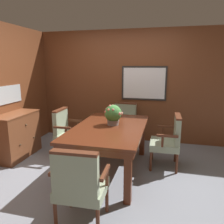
{
  "coord_description": "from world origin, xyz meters",
  "views": [
    {
      "loc": [
        0.98,
        -3.11,
        1.7
      ],
      "look_at": [
        0.14,
        0.23,
        0.95
      ],
      "focal_mm": 35.0,
      "sensor_mm": 36.0,
      "label": 1
    }
  ],
  "objects_px": {
    "potted_plant": "(113,114)",
    "sideboard_cabinet": "(17,135)",
    "chair_head_near": "(80,184)",
    "dining_table": "(110,132)",
    "chair_head_far": "(124,122)",
    "chair_left_far": "(67,131)",
    "chair_right_far": "(169,139)"
  },
  "relations": [
    {
      "from": "potted_plant",
      "to": "sideboard_cabinet",
      "type": "xyz_separation_m",
      "value": [
        -1.85,
        0.03,
        -0.51
      ]
    },
    {
      "from": "chair_head_near",
      "to": "dining_table",
      "type": "bearing_deg",
      "value": -92.03
    },
    {
      "from": "chair_head_far",
      "to": "chair_head_near",
      "type": "bearing_deg",
      "value": -84.01
    },
    {
      "from": "dining_table",
      "to": "potted_plant",
      "type": "relative_size",
      "value": 5.35
    },
    {
      "from": "chair_left_far",
      "to": "potted_plant",
      "type": "bearing_deg",
      "value": -107.64
    },
    {
      "from": "chair_left_far",
      "to": "chair_head_far",
      "type": "bearing_deg",
      "value": -46.91
    },
    {
      "from": "chair_right_far",
      "to": "potted_plant",
      "type": "height_order",
      "value": "potted_plant"
    },
    {
      "from": "sideboard_cabinet",
      "to": "chair_head_near",
      "type": "bearing_deg",
      "value": -37.7
    },
    {
      "from": "chair_head_far",
      "to": "chair_right_far",
      "type": "bearing_deg",
      "value": -38.34
    },
    {
      "from": "chair_right_far",
      "to": "chair_left_far",
      "type": "distance_m",
      "value": 1.86
    },
    {
      "from": "chair_head_near",
      "to": "potted_plant",
      "type": "distance_m",
      "value": 1.46
    },
    {
      "from": "chair_left_far",
      "to": "sideboard_cabinet",
      "type": "relative_size",
      "value": 0.97
    },
    {
      "from": "chair_head_far",
      "to": "chair_head_near",
      "type": "height_order",
      "value": "same"
    },
    {
      "from": "chair_head_near",
      "to": "potted_plant",
      "type": "bearing_deg",
      "value": -93.3
    },
    {
      "from": "dining_table",
      "to": "chair_head_far",
      "type": "distance_m",
      "value": 1.29
    },
    {
      "from": "dining_table",
      "to": "chair_head_far",
      "type": "bearing_deg",
      "value": 90.85
    },
    {
      "from": "dining_table",
      "to": "chair_head_far",
      "type": "height_order",
      "value": "chair_head_far"
    },
    {
      "from": "chair_left_far",
      "to": "chair_head_near",
      "type": "bearing_deg",
      "value": -151.23
    },
    {
      "from": "chair_head_far",
      "to": "chair_left_far",
      "type": "xyz_separation_m",
      "value": [
        -0.92,
        -0.87,
        0.0
      ]
    },
    {
      "from": "potted_plant",
      "to": "chair_left_far",
      "type": "bearing_deg",
      "value": 162.92
    },
    {
      "from": "chair_left_far",
      "to": "chair_right_far",
      "type": "bearing_deg",
      "value": -91.21
    },
    {
      "from": "sideboard_cabinet",
      "to": "chair_left_far",
      "type": "bearing_deg",
      "value": 16.86
    },
    {
      "from": "chair_head_far",
      "to": "chair_head_near",
      "type": "distance_m",
      "value": 2.56
    },
    {
      "from": "sideboard_cabinet",
      "to": "potted_plant",
      "type": "bearing_deg",
      "value": -0.84
    },
    {
      "from": "chair_head_far",
      "to": "chair_left_far",
      "type": "relative_size",
      "value": 1.0
    },
    {
      "from": "chair_head_near",
      "to": "potted_plant",
      "type": "xyz_separation_m",
      "value": [
        0.02,
        1.39,
        0.43
      ]
    },
    {
      "from": "dining_table",
      "to": "chair_right_far",
      "type": "xyz_separation_m",
      "value": [
        0.92,
        0.38,
        -0.17
      ]
    },
    {
      "from": "dining_table",
      "to": "sideboard_cabinet",
      "type": "distance_m",
      "value": 1.84
    },
    {
      "from": "chair_head_far",
      "to": "chair_left_far",
      "type": "distance_m",
      "value": 1.27
    },
    {
      "from": "chair_head_far",
      "to": "chair_left_far",
      "type": "bearing_deg",
      "value": -131.11
    },
    {
      "from": "dining_table",
      "to": "potted_plant",
      "type": "distance_m",
      "value": 0.29
    },
    {
      "from": "potted_plant",
      "to": "chair_head_near",
      "type": "bearing_deg",
      "value": -90.64
    }
  ]
}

